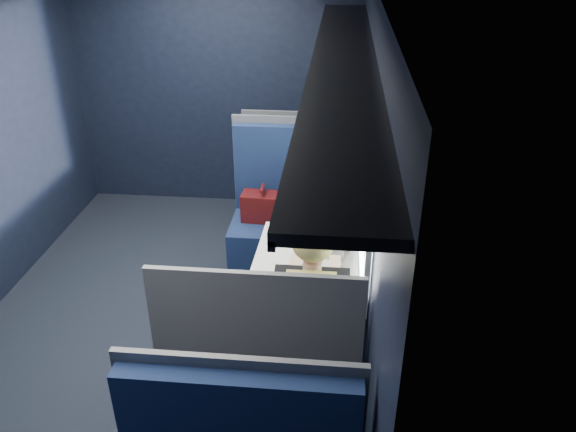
# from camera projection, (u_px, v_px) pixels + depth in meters

# --- Properties ---
(ground) EXTENTS (2.80, 4.20, 0.01)m
(ground) POSITION_uv_depth(u_px,v_px,m) (169.00, 323.00, 4.22)
(ground) COLOR black
(room_shell) EXTENTS (3.00, 4.40, 2.40)m
(room_shell) POSITION_uv_depth(u_px,v_px,m) (149.00, 136.00, 3.52)
(room_shell) COLOR black
(room_shell) RESTS_ON ground
(table) EXTENTS (0.62, 1.00, 0.74)m
(table) POSITION_uv_depth(u_px,v_px,m) (307.00, 254.00, 3.82)
(table) COLOR #54565E
(table) RESTS_ON ground
(seat_bay_near) EXTENTS (1.04, 0.62, 1.26)m
(seat_bay_near) POSITION_uv_depth(u_px,v_px,m) (291.00, 222.00, 4.71)
(seat_bay_near) COLOR #0E193D
(seat_bay_near) RESTS_ON ground
(seat_bay_far) EXTENTS (1.04, 0.62, 1.26)m
(seat_bay_far) POSITION_uv_depth(u_px,v_px,m) (265.00, 371.00, 3.18)
(seat_bay_far) COLOR #0E193D
(seat_bay_far) RESTS_ON ground
(seat_row_front) EXTENTS (1.04, 0.51, 1.16)m
(seat_row_front) POSITION_uv_depth(u_px,v_px,m) (300.00, 179.00, 5.53)
(seat_row_front) COLOR #0E193D
(seat_row_front) RESTS_ON ground
(man) EXTENTS (0.53, 0.56, 1.32)m
(man) POSITION_uv_depth(u_px,v_px,m) (322.00, 201.00, 4.40)
(man) COLOR black
(man) RESTS_ON ground
(woman) EXTENTS (0.53, 0.56, 1.32)m
(woman) POSITION_uv_depth(u_px,v_px,m) (312.00, 311.00, 3.16)
(woman) COLOR black
(woman) RESTS_ON ground
(papers) EXTENTS (0.56, 0.79, 0.01)m
(papers) POSITION_uv_depth(u_px,v_px,m) (297.00, 252.00, 3.68)
(papers) COLOR white
(papers) RESTS_ON table
(laptop) EXTENTS (0.37, 0.42, 0.27)m
(laptop) POSITION_uv_depth(u_px,v_px,m) (340.00, 237.00, 3.72)
(laptop) COLOR silver
(laptop) RESTS_ON table
(bottle_small) EXTENTS (0.06, 0.06, 0.20)m
(bottle_small) POSITION_uv_depth(u_px,v_px,m) (343.00, 209.00, 4.04)
(bottle_small) COLOR silver
(bottle_small) RESTS_ON table
(cup) EXTENTS (0.07, 0.07, 0.09)m
(cup) POSITION_uv_depth(u_px,v_px,m) (345.00, 210.00, 4.12)
(cup) COLOR white
(cup) RESTS_ON table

